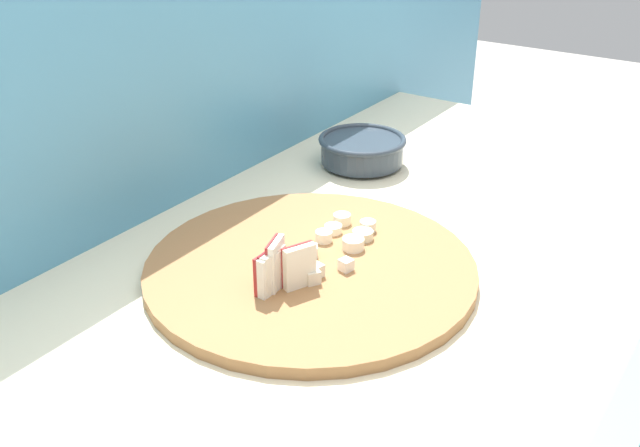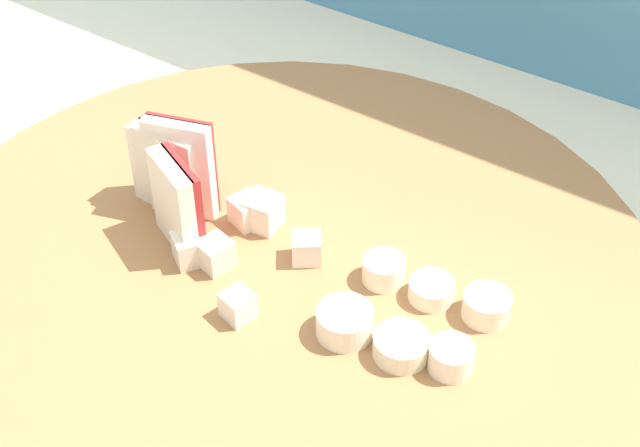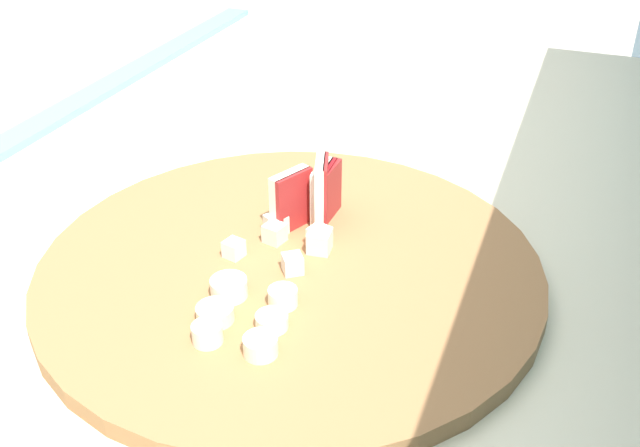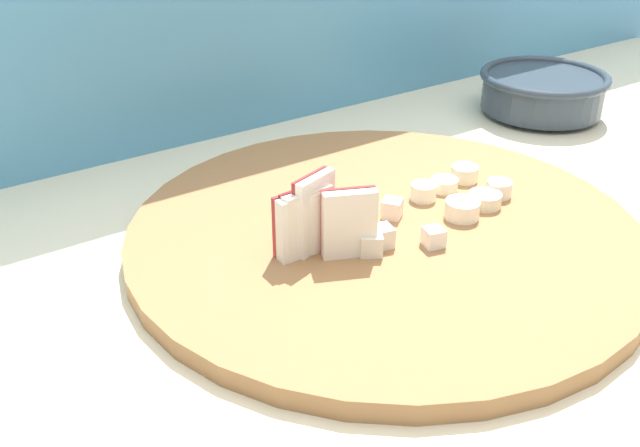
# 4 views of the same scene
# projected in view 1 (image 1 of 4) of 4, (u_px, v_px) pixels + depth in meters

# --- Properties ---
(tile_backsplash) EXTENTS (2.40, 0.04, 1.28)m
(tile_backsplash) POSITION_uv_depth(u_px,v_px,m) (170.00, 342.00, 1.24)
(tile_backsplash) COLOR #4C8EB2
(tile_backsplash) RESTS_ON ground
(cutting_board) EXTENTS (0.43, 0.43, 0.02)m
(cutting_board) POSITION_uv_depth(u_px,v_px,m) (310.00, 268.00, 0.95)
(cutting_board) COLOR olive
(cutting_board) RESTS_ON tiled_countertop
(apple_wedge_fan) EXTENTS (0.07, 0.05, 0.06)m
(apple_wedge_fan) POSITION_uv_depth(u_px,v_px,m) (279.00, 268.00, 0.88)
(apple_wedge_fan) COLOR #A32323
(apple_wedge_fan) RESTS_ON cutting_board
(apple_dice_pile) EXTENTS (0.08, 0.09, 0.02)m
(apple_dice_pile) POSITION_uv_depth(u_px,v_px,m) (306.00, 264.00, 0.92)
(apple_dice_pile) COLOR beige
(apple_dice_pile) RESTS_ON cutting_board
(banana_slice_rows) EXTENTS (0.08, 0.08, 0.02)m
(banana_slice_rows) POSITION_uv_depth(u_px,v_px,m) (348.00, 232.00, 1.00)
(banana_slice_rows) COLOR white
(banana_slice_rows) RESTS_ON cutting_board
(ceramic_bowl) EXTENTS (0.15, 0.15, 0.05)m
(ceramic_bowl) POSITION_uv_depth(u_px,v_px,m) (362.00, 149.00, 1.27)
(ceramic_bowl) COLOR #2D3842
(ceramic_bowl) RESTS_ON tiled_countertop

